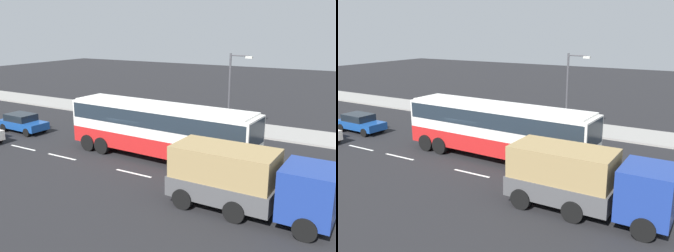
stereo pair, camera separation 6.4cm
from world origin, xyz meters
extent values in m
plane|color=black|center=(0.00, 0.00, 0.00)|extent=(120.00, 120.00, 0.00)
cube|color=gray|center=(0.00, 9.69, 0.07)|extent=(80.00, 4.00, 0.15)
cube|color=white|center=(-7.27, -2.84, 0.00)|extent=(2.40, 0.16, 0.01)
cube|color=white|center=(-3.61, -2.84, 0.00)|extent=(2.40, 0.16, 0.01)
cube|color=white|center=(2.00, -2.84, 0.00)|extent=(2.40, 0.16, 0.01)
cube|color=white|center=(7.49, -2.84, 0.00)|extent=(2.40, 0.16, 0.01)
cube|color=red|center=(1.99, 0.02, 1.07)|extent=(12.39, 2.91, 1.04)
cube|color=white|center=(1.99, 0.02, 2.46)|extent=(12.39, 2.91, 1.75)
cube|color=#1E2833|center=(1.99, 0.02, 2.71)|extent=(12.15, 2.93, 0.96)
cube|color=#1E2833|center=(8.09, -0.19, 2.55)|extent=(0.20, 2.28, 1.40)
cube|color=white|center=(1.99, 0.02, 3.40)|extent=(11.89, 2.74, 0.12)
cylinder|color=black|center=(6.58, 1.05, 0.55)|extent=(1.11, 0.34, 1.10)
cylinder|color=black|center=(6.50, -1.33, 0.55)|extent=(1.11, 0.34, 1.10)
cylinder|color=black|center=(-1.73, 1.34, 0.55)|extent=(1.11, 0.34, 1.10)
cylinder|color=black|center=(-1.81, -1.04, 0.55)|extent=(1.11, 0.34, 1.10)
cylinder|color=black|center=(-2.92, 1.38, 0.55)|extent=(1.11, 0.34, 1.10)
cylinder|color=black|center=(-3.01, -1.00, 0.55)|extent=(1.11, 0.34, 1.10)
cube|color=navy|center=(11.60, -4.08, 1.54)|extent=(2.12, 2.41, 2.12)
cube|color=#4C4C4F|center=(7.95, -4.09, 0.93)|extent=(4.81, 2.42, 0.90)
cube|color=#997F51|center=(7.95, -4.09, 2.10)|extent=(4.61, 2.32, 1.44)
cylinder|color=black|center=(11.76, -2.93, 0.48)|extent=(0.96, 0.28, 0.96)
cylinder|color=black|center=(11.77, -5.24, 0.48)|extent=(0.96, 0.28, 0.96)
cylinder|color=black|center=(8.90, -2.94, 0.48)|extent=(0.96, 0.28, 0.96)
cylinder|color=black|center=(8.91, -5.24, 0.48)|extent=(0.96, 0.28, 0.96)
cylinder|color=black|center=(6.44, -2.95, 0.48)|extent=(0.96, 0.28, 0.96)
cylinder|color=black|center=(6.45, -5.25, 0.48)|extent=(0.96, 0.28, 0.96)
cube|color=#194799|center=(-10.67, 0.01, 0.60)|extent=(4.09, 1.81, 0.57)
cube|color=black|center=(-10.92, 0.01, 1.15)|extent=(2.26, 1.64, 0.53)
cylinder|color=black|center=(-9.28, 0.80, 0.32)|extent=(0.64, 0.21, 0.64)
cylinder|color=black|center=(-9.32, -0.84, 0.32)|extent=(0.64, 0.21, 0.64)
cylinder|color=black|center=(-12.03, 0.86, 0.32)|extent=(0.64, 0.21, 0.64)
cylinder|color=black|center=(-12.06, -0.78, 0.32)|extent=(0.64, 0.21, 0.64)
cylinder|color=black|center=(-0.82, 8.72, 0.52)|extent=(0.14, 0.14, 0.75)
cylinder|color=black|center=(-0.86, 8.87, 0.52)|extent=(0.14, 0.14, 0.75)
cylinder|color=#338C4C|center=(-0.84, 8.79, 1.18)|extent=(0.32, 0.32, 0.56)
sphere|color=#9E7051|center=(-0.84, 8.79, 1.56)|extent=(0.20, 0.20, 0.20)
cylinder|color=#47474C|center=(3.22, 8.13, 3.14)|extent=(0.16, 0.16, 5.97)
cylinder|color=#47474C|center=(3.93, 8.13, 5.97)|extent=(1.44, 0.10, 0.10)
cube|color=silver|center=(4.65, 8.13, 5.87)|extent=(0.50, 0.24, 0.16)
camera|label=1|loc=(13.97, -19.17, 7.92)|focal=40.80mm
camera|label=2|loc=(13.92, -19.20, 7.92)|focal=40.80mm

